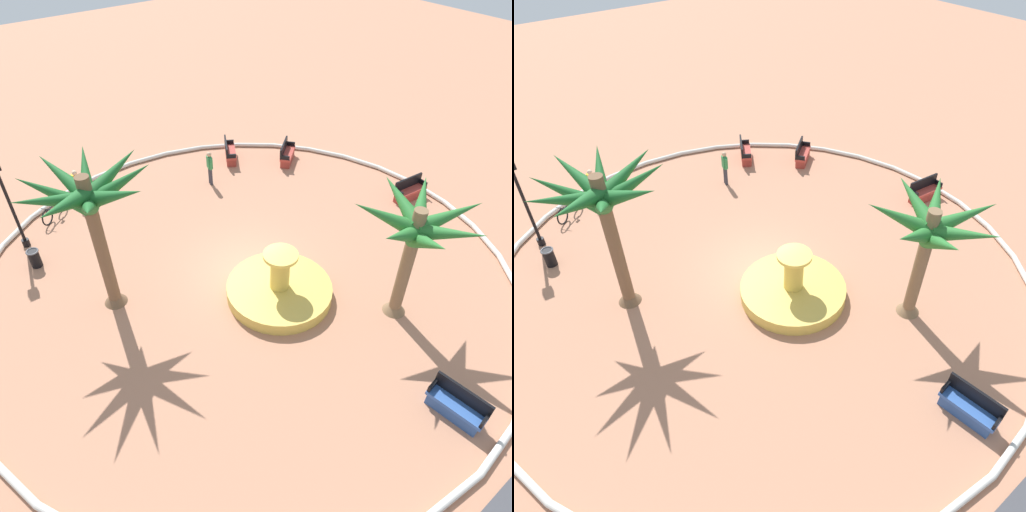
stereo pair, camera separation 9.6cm
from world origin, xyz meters
TOP-DOWN VIEW (x-y plane):
  - ground_plane at (0.00, 0.00)m, footprint 80.00×80.00m
  - plaza_curb at (0.00, 0.00)m, footprint 19.60×19.60m
  - fountain at (-0.09, 1.78)m, footprint 3.68×3.68m
  - palm_tree_near_fountain at (-2.74, 4.72)m, footprint 3.86×3.96m
  - palm_tree_by_curb at (4.62, -1.42)m, footprint 4.15×4.07m
  - bench_east at (-8.57, 0.65)m, footprint 1.63×0.63m
  - bench_west at (-0.96, 8.26)m, footprint 0.68×1.65m
  - bench_north at (-4.27, -7.12)m, footprint 1.26×1.63m
  - bench_southeast at (-6.44, -5.24)m, footprint 1.56×1.39m
  - lamppost at (6.08, -6.44)m, footprint 0.32×0.32m
  - trash_bin at (6.14, -4.98)m, footprint 0.46×0.46m
  - bicycle_red_frame at (4.48, -7.62)m, footprint 1.36×1.15m
  - person_cyclist_helmet at (3.16, -7.97)m, footprint 0.30×0.51m
  - person_cyclist_photo at (-2.25, -5.83)m, footprint 0.29×0.51m

SIDE VIEW (x-z plane):
  - ground_plane at x=0.00m, z-range 0.00..0.00m
  - plaza_curb at x=0.00m, z-range 0.00..0.20m
  - fountain at x=-0.09m, z-range -0.66..1.24m
  - bench_east at x=-8.57m, z-range -0.15..0.85m
  - bench_west at x=-0.96m, z-range -0.15..0.85m
  - bench_north at x=-4.27m, z-range -0.15..0.85m
  - bench_southeast at x=-6.44m, z-range -0.15..0.85m
  - bicycle_red_frame at x=4.48m, z-range -0.09..0.86m
  - trash_bin at x=6.14m, z-range 0.02..0.75m
  - person_cyclist_photo at x=-2.25m, z-range 0.10..1.73m
  - person_cyclist_helmet at x=3.16m, z-range 0.10..1.74m
  - lamppost at x=6.08m, z-range 0.34..4.35m
  - palm_tree_near_fountain at x=-2.74m, z-range 1.16..5.58m
  - palm_tree_by_curb at x=4.62m, z-range 1.51..6.78m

